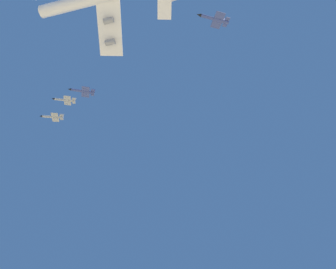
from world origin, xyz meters
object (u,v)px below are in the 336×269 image
at_px(chase_jet_left_wing, 215,19).
at_px(chase_jet_trailing, 65,100).
at_px(chase_jet_lead, 53,117).
at_px(chase_jet_high_escort, 83,91).

relative_size(chase_jet_left_wing, chase_jet_trailing, 1.05).
relative_size(chase_jet_lead, chase_jet_trailing, 0.97).
bearing_deg(chase_jet_high_escort, chase_jet_trailing, -60.34).
distance_m(chase_jet_left_wing, chase_jet_high_escort, 86.95).
bearing_deg(chase_jet_trailing, chase_jet_lead, -51.86).
bearing_deg(chase_jet_high_escort, chase_jet_left_wing, 132.21).
height_order(chase_jet_left_wing, chase_jet_high_escort, chase_jet_high_escort).
height_order(chase_jet_lead, chase_jet_left_wing, chase_jet_lead).
distance_m(chase_jet_left_wing, chase_jet_trailing, 115.51).
height_order(chase_jet_trailing, chase_jet_high_escort, chase_jet_trailing).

